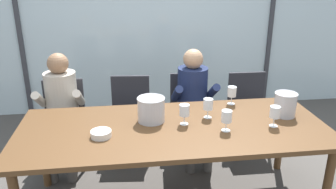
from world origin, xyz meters
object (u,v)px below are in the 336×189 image
at_px(chair_near_curtain, 64,115).
at_px(ice_bucket_primary, 285,104).
at_px(chair_center, 189,108).
at_px(wine_glass_by_right_taster, 227,117).
at_px(wine_glass_by_left_taster, 208,105).
at_px(chair_left_of_center, 130,111).
at_px(chair_right_of_center, 248,106).
at_px(person_navy_polo, 194,98).
at_px(wine_glass_spare_empty, 184,111).
at_px(dining_table, 173,133).
at_px(wine_glass_near_bucket, 275,112).
at_px(wine_glass_center_pour, 232,92).
at_px(person_beige_jumper, 61,105).
at_px(ice_bucket_secondary, 151,109).
at_px(tasting_bowl, 101,134).

bearing_deg(chair_near_curtain, ice_bucket_primary, -23.44).
distance_m(chair_center, wine_glass_by_right_taster, 1.15).
bearing_deg(ice_bucket_primary, wine_glass_by_left_taster, 176.22).
relative_size(chair_left_of_center, chair_right_of_center, 1.00).
bearing_deg(wine_glass_by_left_taster, ice_bucket_primary, -3.78).
height_order(person_navy_polo, wine_glass_by_left_taster, person_navy_polo).
height_order(wine_glass_by_right_taster, wine_glass_spare_empty, same).
bearing_deg(dining_table, wine_glass_near_bucket, -7.03).
height_order(dining_table, wine_glass_center_pour, wine_glass_center_pour).
relative_size(chair_left_of_center, wine_glass_center_pour, 5.05).
bearing_deg(person_navy_polo, chair_left_of_center, 165.46).
bearing_deg(ice_bucket_primary, person_beige_jumper, 160.92).
bearing_deg(wine_glass_spare_empty, wine_glass_center_pour, 36.14).
bearing_deg(ice_bucket_primary, chair_left_of_center, 147.11).
bearing_deg(dining_table, chair_left_of_center, 109.49).
bearing_deg(person_beige_jumper, chair_left_of_center, 13.17).
xyz_separation_m(chair_center, wine_glass_center_pour, (0.30, -0.54, 0.36)).
distance_m(chair_near_curtain, wine_glass_center_pour, 1.77).
height_order(dining_table, ice_bucket_secondary, ice_bucket_secondary).
xyz_separation_m(chair_near_curtain, wine_glass_center_pour, (1.66, -0.50, 0.36)).
bearing_deg(tasting_bowl, chair_left_of_center, 77.14).
height_order(chair_left_of_center, chair_right_of_center, same).
height_order(dining_table, chair_right_of_center, chair_right_of_center).
bearing_deg(ice_bucket_primary, person_navy_polo, 133.40).
distance_m(chair_center, wine_glass_near_bucket, 1.23).
relative_size(chair_center, chair_right_of_center, 1.00).
xyz_separation_m(chair_right_of_center, tasting_bowl, (-1.57, -1.02, 0.27)).
height_order(tasting_bowl, wine_glass_near_bucket, wine_glass_near_bucket).
xyz_separation_m(chair_center, person_navy_polo, (0.02, -0.16, 0.17)).
distance_m(wine_glass_by_left_taster, wine_glass_by_right_taster, 0.28).
bearing_deg(chair_center, ice_bucket_primary, -44.83).
height_order(tasting_bowl, wine_glass_by_right_taster, wine_glass_by_right_taster).
bearing_deg(tasting_bowl, chair_center, 49.91).
bearing_deg(person_beige_jumper, person_navy_polo, 0.17).
bearing_deg(person_beige_jumper, tasting_bowl, -63.15).
height_order(dining_table, person_beige_jumper, person_beige_jumper).
relative_size(chair_right_of_center, wine_glass_center_pour, 5.05).
height_order(ice_bucket_secondary, wine_glass_by_right_taster, ice_bucket_secondary).
bearing_deg(person_beige_jumper, ice_bucket_primary, -18.91).
distance_m(ice_bucket_secondary, wine_glass_spare_empty, 0.28).
distance_m(ice_bucket_secondary, wine_glass_by_left_taster, 0.49).
xyz_separation_m(chair_center, ice_bucket_primary, (0.68, -0.86, 0.36)).
bearing_deg(chair_right_of_center, wine_glass_spare_empty, -134.31).
bearing_deg(chair_left_of_center, chair_near_curtain, -171.31).
bearing_deg(ice_bucket_secondary, wine_glass_spare_empty, -20.29).
height_order(ice_bucket_primary, wine_glass_by_right_taster, ice_bucket_primary).
height_order(person_beige_jumper, person_navy_polo, same).
relative_size(chair_right_of_center, wine_glass_by_left_taster, 5.05).
height_order(chair_center, wine_glass_by_right_taster, wine_glass_by_right_taster).
bearing_deg(chair_right_of_center, person_beige_jumper, -175.55).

